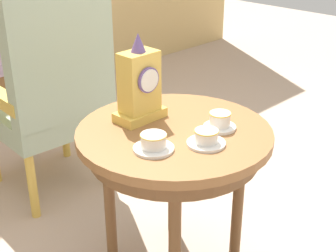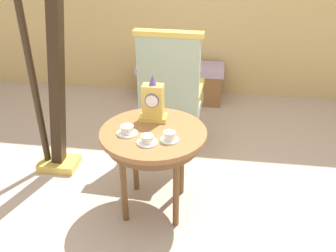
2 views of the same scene
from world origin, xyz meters
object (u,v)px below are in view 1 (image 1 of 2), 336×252
(teacup_right, at_px, (206,138))
(teacup_left, at_px, (154,143))
(teacup_center, at_px, (220,121))
(mantel_clock, at_px, (140,86))
(armchair, at_px, (52,86))
(side_table, at_px, (174,148))

(teacup_right, bearing_deg, teacup_left, 147.06)
(teacup_left, bearing_deg, teacup_center, -9.76)
(teacup_left, distance_m, teacup_right, 0.18)
(teacup_left, distance_m, teacup_center, 0.29)
(mantel_clock, distance_m, armchair, 0.71)
(teacup_right, bearing_deg, mantel_clock, 92.77)
(side_table, bearing_deg, armchair, 89.22)
(side_table, xyz_separation_m, mantel_clock, (-0.03, 0.16, 0.21))
(mantel_clock, bearing_deg, side_table, -80.85)
(teacup_center, distance_m, armchair, 0.96)
(teacup_left, height_order, mantel_clock, mantel_clock)
(side_table, relative_size, mantel_clock, 2.16)
(teacup_left, height_order, teacup_center, teacup_center)
(side_table, height_order, teacup_right, teacup_right)
(side_table, relative_size, teacup_right, 5.38)
(teacup_right, bearing_deg, armchair, 88.79)
(teacup_center, bearing_deg, mantel_clock, 119.08)
(side_table, xyz_separation_m, teacup_center, (0.12, -0.11, 0.10))
(side_table, height_order, mantel_clock, mantel_clock)
(mantel_clock, bearing_deg, armchair, 86.92)
(teacup_right, relative_size, armchair, 0.12)
(side_table, relative_size, armchair, 0.64)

